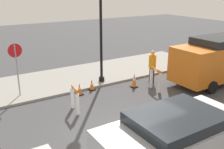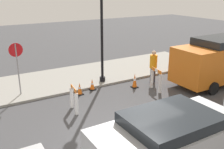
{
  "view_description": "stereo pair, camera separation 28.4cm",
  "coord_description": "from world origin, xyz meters",
  "views": [
    {
      "loc": [
        -4.46,
        -6.0,
        4.68
      ],
      "look_at": [
        1.41,
        3.32,
        1.0
      ],
      "focal_mm": 42.0,
      "sensor_mm": 36.0,
      "label": 1
    },
    {
      "loc": [
        -4.21,
        -6.14,
        4.68
      ],
      "look_at": [
        1.41,
        3.32,
        1.0
      ],
      "focal_mm": 42.0,
      "sensor_mm": 36.0,
      "label": 2
    }
  ],
  "objects": [
    {
      "name": "ground_plane",
      "position": [
        0.0,
        0.0,
        0.0
      ],
      "size": [
        60.0,
        60.0,
        0.0
      ],
      "primitive_type": "plane",
      "color": "#424244"
    },
    {
      "name": "parked_car_1",
      "position": [
        -0.14,
        -2.06,
        1.02
      ],
      "size": [
        3.95,
        1.96,
        1.81
      ],
      "color": "#B7BABF",
      "rests_on": "ground_plane"
    },
    {
      "name": "work_van",
      "position": [
        7.14,
        2.0,
        1.28
      ],
      "size": [
        5.49,
        2.08,
        2.35
      ],
      "color": "#D16619",
      "rests_on": "ground_plane"
    },
    {
      "name": "sidewalk_slab",
      "position": [
        0.0,
        6.4,
        0.05
      ],
      "size": [
        18.0,
        3.81,
        0.1
      ],
      "color": "gray",
      "rests_on": "ground_plane"
    },
    {
      "name": "barricade_0",
      "position": [
        -0.68,
        2.72,
        0.54
      ],
      "size": [
        0.22,
        0.73,
        1.02
      ],
      "rotation": [
        0.0,
        0.0,
        4.59
      ],
      "color": "white",
      "rests_on": "ground_plane"
    },
    {
      "name": "traffic_cone_3",
      "position": [
        1.84,
        0.9,
        0.22
      ],
      "size": [
        0.3,
        0.3,
        0.46
      ],
      "color": "black",
      "rests_on": "ground_plane"
    },
    {
      "name": "streetlamp_post",
      "position": [
        1.82,
        4.96,
        3.49
      ],
      "size": [
        0.44,
        0.44,
        5.28
      ],
      "color": "black",
      "rests_on": "sidewalk_slab"
    },
    {
      "name": "traffic_cone_2",
      "position": [
        0.2,
        4.17,
        0.27
      ],
      "size": [
        0.3,
        0.3,
        0.56
      ],
      "color": "black",
      "rests_on": "ground_plane"
    },
    {
      "name": "person_worker",
      "position": [
        4.07,
        3.7,
        0.9
      ],
      "size": [
        0.47,
        0.47,
        1.68
      ],
      "rotation": [
        0.0,
        0.0,
        -2.82
      ],
      "color": "#33333D",
      "rests_on": "ground_plane"
    },
    {
      "name": "traffic_cone_0",
      "position": [
        0.95,
        4.4,
        0.26
      ],
      "size": [
        0.3,
        0.3,
        0.54
      ],
      "color": "black",
      "rests_on": "ground_plane"
    },
    {
      "name": "traffic_cone_1",
      "position": [
        2.87,
        3.6,
        0.35
      ],
      "size": [
        0.3,
        0.3,
        0.72
      ],
      "color": "black",
      "rests_on": "ground_plane"
    },
    {
      "name": "stop_sign",
      "position": [
        -2.17,
        5.34,
        1.66
      ],
      "size": [
        0.6,
        0.06,
        2.33
      ],
      "rotation": [
        0.0,
        0.0,
        3.2
      ],
      "color": "gray",
      "rests_on": "sidewalk_slab"
    },
    {
      "name": "traffic_cone_4",
      "position": [
        1.25,
        0.8,
        0.26
      ],
      "size": [
        0.3,
        0.3,
        0.55
      ],
      "color": "black",
      "rests_on": "ground_plane"
    },
    {
      "name": "barricade_1",
      "position": [
        3.51,
        2.78,
        0.57
      ],
      "size": [
        0.24,
        0.81,
        1.07
      ],
      "rotation": [
        0.0,
        0.0,
        7.72
      ],
      "color": "white",
      "rests_on": "ground_plane"
    }
  ]
}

